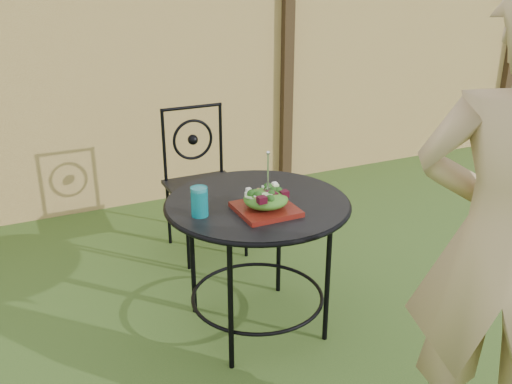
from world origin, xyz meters
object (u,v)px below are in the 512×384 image
patio_table (257,226)px  diner (506,247)px  salad_plate (266,209)px  patio_chair (202,177)px

patio_table → diner: diner is taller
diner → salad_plate: bearing=-18.7°
patio_chair → salad_plate: size_ratio=3.52×
patio_chair → diner: bearing=-80.8°
diner → patio_chair: bearing=-33.1°
patio_table → diner: (0.41, -1.13, 0.32)m
diner → salad_plate: (-0.43, 0.99, -0.17)m
patio_table → salad_plate: size_ratio=3.42×
patio_table → salad_plate: bearing=-99.0°
patio_table → patio_chair: patio_chair is taller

